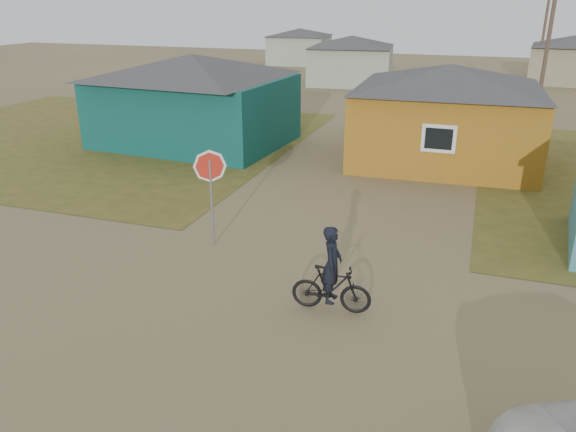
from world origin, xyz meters
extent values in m
plane|color=olive|center=(0.00, 0.00, 0.00)|extent=(120.00, 120.00, 0.00)
cube|color=brown|center=(-14.00, 13.00, 0.01)|extent=(20.00, 18.00, 0.00)
cube|color=#0B3C38|center=(-8.50, 13.50, 1.50)|extent=(8.40, 6.54, 3.00)
pyramid|color=#353538|center=(-8.50, 13.50, 3.50)|extent=(8.93, 7.08, 1.00)
cube|color=#986417|center=(2.50, 14.00, 1.50)|extent=(7.21, 6.24, 3.00)
pyramid|color=#353538|center=(2.50, 14.00, 3.45)|extent=(7.72, 6.76, 0.90)
cube|color=silver|center=(2.50, 10.97, 1.65)|extent=(1.20, 0.06, 1.00)
cube|color=black|center=(2.50, 10.94, 1.65)|extent=(0.95, 0.04, 0.75)
cube|color=#929E88|center=(-6.00, 34.00, 1.40)|extent=(6.49, 5.60, 2.80)
pyramid|color=#353538|center=(-6.00, 34.00, 3.20)|extent=(7.04, 6.15, 0.80)
cube|color=gray|center=(10.00, 40.00, 1.40)|extent=(6.41, 5.50, 2.80)
pyramid|color=#353538|center=(10.00, 40.00, 3.20)|extent=(6.95, 6.05, 0.80)
cube|color=#929E88|center=(-14.00, 46.00, 1.35)|extent=(5.75, 5.28, 2.70)
pyramid|color=#353538|center=(-14.00, 46.00, 3.05)|extent=(6.28, 5.81, 0.70)
cylinder|color=brown|center=(6.50, 22.00, 4.00)|extent=(0.20, 0.20, 8.00)
cylinder|color=brown|center=(7.50, 38.00, 4.00)|extent=(0.20, 0.20, 8.00)
cylinder|color=gray|center=(-2.70, 3.45, 1.20)|extent=(0.07, 0.07, 2.39)
imported|color=black|center=(1.22, 1.16, 0.52)|extent=(1.76, 0.62, 1.04)
imported|color=black|center=(1.22, 1.16, 1.10)|extent=(0.46, 0.65, 1.70)
camera|label=1|loc=(3.78, -9.14, 6.34)|focal=35.00mm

